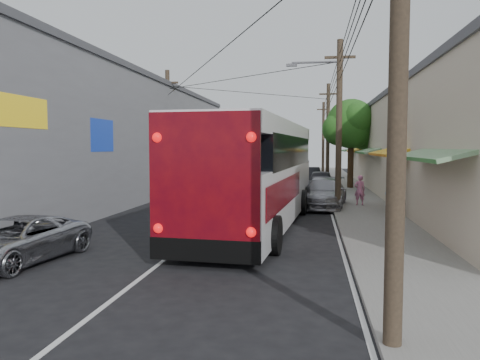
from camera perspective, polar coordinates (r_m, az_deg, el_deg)
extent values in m
plane|color=black|center=(10.44, -14.43, -13.33)|extent=(120.00, 120.00, 0.00)
cube|color=slate|center=(29.42, 13.62, -2.00)|extent=(3.00, 80.00, 0.12)
cube|color=#C3B69B|center=(31.94, 21.48, 3.58)|extent=(6.00, 40.00, 6.00)
cube|color=#4C4C51|center=(32.08, 21.63, 9.13)|extent=(6.20, 40.00, 0.30)
cube|color=#186D1B|center=(15.61, 22.59, 3.01)|extent=(1.39, 6.00, 0.46)
cube|color=orange|center=(23.45, 17.91, 3.36)|extent=(1.39, 6.00, 0.46)
cube|color=#186D1B|center=(31.38, 15.58, 3.53)|extent=(1.39, 6.00, 0.46)
cube|color=orange|center=(39.33, 14.19, 3.63)|extent=(1.39, 6.00, 0.46)
cube|color=#186D1B|center=(47.30, 13.27, 3.69)|extent=(1.39, 6.00, 0.46)
cube|color=gray|center=(29.88, -16.00, 4.65)|extent=(7.00, 36.00, 7.00)
cube|color=#4C4C51|center=(30.14, -16.13, 11.51)|extent=(7.20, 36.00, 0.30)
cube|color=yellow|center=(15.98, -25.89, 7.60)|extent=(0.12, 3.50, 1.00)
cube|color=#1433A5|center=(21.17, -16.56, 5.23)|extent=(0.12, 2.20, 1.40)
cube|color=yellow|center=(30.55, -8.52, 6.63)|extent=(0.12, 4.00, 0.90)
cylinder|color=#473828|center=(7.32, 18.72, 10.93)|extent=(0.28, 0.28, 8.00)
cylinder|color=#473828|center=(22.21, 11.97, 6.28)|extent=(0.28, 0.28, 8.00)
cube|color=#473828|center=(22.56, 12.09, 14.43)|extent=(1.40, 0.12, 0.12)
cylinder|color=#473828|center=(37.18, 10.66, 5.36)|extent=(0.28, 0.28, 8.00)
cube|color=#473828|center=(37.40, 10.73, 10.27)|extent=(1.40, 0.12, 0.12)
cylinder|color=#473828|center=(52.18, 10.10, 4.96)|extent=(0.28, 0.28, 8.00)
cube|color=#473828|center=(52.33, 10.15, 8.47)|extent=(1.40, 0.12, 0.12)
cylinder|color=#473828|center=(30.57, -8.78, 5.68)|extent=(0.28, 0.28, 8.00)
cube|color=#473828|center=(30.83, -8.84, 11.64)|extent=(1.40, 0.12, 0.12)
cylinder|color=#59595E|center=(22.49, 9.20, 13.98)|extent=(2.20, 0.10, 0.10)
cube|color=#59595E|center=(22.50, 6.31, 13.75)|extent=(0.50, 0.18, 0.12)
cylinder|color=#3F2B19|center=(35.28, 13.33, 2.15)|extent=(0.44, 0.44, 4.00)
sphere|color=#194C14|center=(35.31, 13.40, 6.69)|extent=(3.60, 3.60, 3.60)
sphere|color=#194C14|center=(35.98, 14.90, 5.66)|extent=(2.60, 2.60, 2.60)
sphere|color=#194C14|center=(34.83, 11.96, 6.09)|extent=(2.40, 2.40, 2.40)
sphere|color=#194C14|center=(34.37, 14.22, 7.42)|extent=(2.20, 2.20, 2.20)
sphere|color=#194C14|center=(36.19, 12.81, 6.95)|extent=(2.00, 2.00, 2.00)
cube|color=white|center=(18.36, 2.11, -1.51)|extent=(3.93, 13.98, 2.18)
cube|color=black|center=(18.84, 2.46, 3.53)|extent=(3.78, 11.69, 1.15)
cube|color=white|center=(18.28, 2.13, 6.04)|extent=(3.93, 13.98, 0.57)
cube|color=maroon|center=(11.58, -4.43, 0.09)|extent=(2.85, 0.31, 3.33)
cube|color=black|center=(11.84, -4.39, -8.55)|extent=(2.87, 0.34, 0.57)
sphere|color=red|center=(12.12, -9.93, -5.81)|extent=(0.25, 0.25, 0.25)
sphere|color=red|center=(11.40, 1.38, -6.37)|extent=(0.25, 0.25, 0.25)
sphere|color=red|center=(11.95, -10.06, 5.12)|extent=(0.25, 0.25, 0.25)
sphere|color=red|center=(11.22, 1.40, 5.26)|extent=(0.25, 0.25, 0.25)
cylinder|color=black|center=(14.23, -7.39, -6.20)|extent=(0.43, 1.17, 1.15)
cylinder|color=black|center=(13.51, 4.19, -6.73)|extent=(0.43, 1.17, 1.15)
cylinder|color=black|center=(22.09, 0.16, -2.52)|extent=(0.43, 1.17, 1.15)
cylinder|color=black|center=(21.63, 7.61, -2.69)|extent=(0.43, 1.17, 1.15)
cylinder|color=black|center=(23.76, 1.09, -2.05)|extent=(0.43, 1.17, 1.15)
cylinder|color=black|center=(23.34, 8.02, -2.20)|extent=(0.43, 1.17, 1.15)
imported|color=#B6B6BD|center=(13.92, -25.55, -6.65)|extent=(2.55, 4.60, 1.22)
imported|color=#9D9CA4|center=(24.26, 10.18, -1.59)|extent=(2.74, 5.37, 1.49)
imported|color=black|center=(32.24, 9.82, -0.18)|extent=(1.90, 4.51, 1.52)
imported|color=black|center=(36.87, 8.44, 0.36)|extent=(2.00, 4.74, 1.52)
imported|color=pink|center=(24.82, 14.38, -1.19)|extent=(0.61, 0.45, 1.54)
imported|color=#8096BA|center=(21.75, 18.30, -1.83)|extent=(0.89, 0.74, 1.66)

